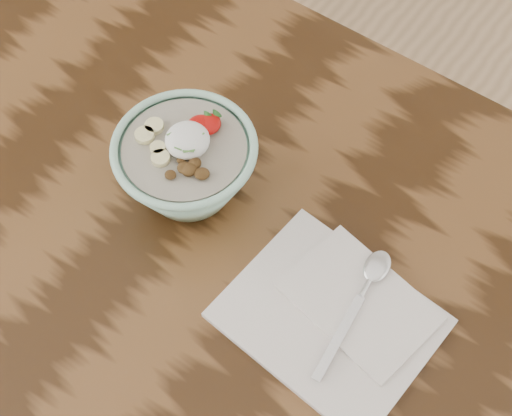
% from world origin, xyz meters
% --- Properties ---
extents(table, '(1.60, 0.90, 0.75)m').
position_xyz_m(table, '(0.00, 0.00, 0.66)').
color(table, black).
rests_on(table, ground).
extents(breakfast_bowl, '(0.18, 0.18, 0.12)m').
position_xyz_m(breakfast_bowl, '(0.01, 0.09, 0.81)').
color(breakfast_bowl, '#A1D9C0').
rests_on(breakfast_bowl, table).
extents(napkin, '(0.24, 0.21, 0.01)m').
position_xyz_m(napkin, '(0.26, 0.05, 0.76)').
color(napkin, white).
rests_on(napkin, table).
extents(spoon, '(0.04, 0.18, 0.01)m').
position_xyz_m(spoon, '(0.27, 0.10, 0.77)').
color(spoon, silver).
rests_on(spoon, napkin).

